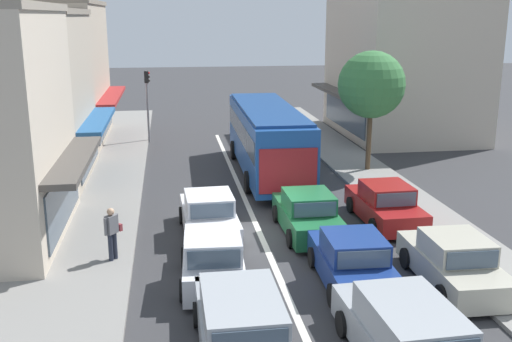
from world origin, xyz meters
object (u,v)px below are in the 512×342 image
city_bus (267,135)px  parked_sedan_kerb_front (454,263)px  hatchback_adjacent_lane_lead (213,260)px  wagon_queue_far_back (241,326)px  sedan_adjacent_lane_trail (353,262)px  wagon_queue_gap_filler (405,336)px  sedan_behind_bus_mid (308,215)px  pedestrian_with_handbag_near (112,230)px  traffic_light_downstreet (147,94)px  sedan_behind_bus_near (209,216)px  street_tree_right (372,85)px  parked_sedan_kerb_second (385,205)px

city_bus → parked_sedan_kerb_front: (3.15, -12.64, -1.22)m
city_bus → hatchback_adjacent_lane_lead: bearing=-106.6°
wagon_queue_far_back → sedan_adjacent_lane_trail: bearing=42.0°
city_bus → sedan_adjacent_lane_trail: 12.26m
city_bus → wagon_queue_gap_filler: city_bus is taller
sedan_behind_bus_mid → pedestrian_with_handbag_near: 6.66m
sedan_behind_bus_mid → wagon_queue_gap_filler: (0.16, -8.29, 0.08)m
wagon_queue_far_back → traffic_light_downstreet: size_ratio=1.07×
traffic_light_downstreet → sedan_behind_bus_near: bearing=-81.4°
sedan_behind_bus_mid → wagon_queue_gap_filler: bearing=-88.9°
wagon_queue_far_back → traffic_light_downstreet: (-2.55, 23.75, 2.11)m
sedan_behind_bus_near → street_tree_right: bearing=42.4°
street_tree_right → sedan_adjacent_lane_trail: bearing=-110.6°
sedan_behind_bus_near → parked_sedan_kerb_front: same height
sedan_behind_bus_near → street_tree_right: size_ratio=0.74×
sedan_adjacent_lane_trail → pedestrian_with_handbag_near: size_ratio=2.61×
sedan_behind_bus_mid → hatchback_adjacent_lane_lead: hatchback_adjacent_lane_lead is taller
sedan_adjacent_lane_trail → sedan_behind_bus_near: (-3.66, 4.55, 0.00)m
parked_sedan_kerb_second → traffic_light_downstreet: traffic_light_downstreet is taller
parked_sedan_kerb_front → pedestrian_with_handbag_near: 9.91m
sedan_adjacent_lane_trail → sedan_behind_bus_mid: size_ratio=1.01×
city_bus → parked_sedan_kerb_front: size_ratio=2.57×
wagon_queue_far_back → parked_sedan_kerb_front: (6.29, 2.73, -0.08)m
city_bus → sedan_behind_bus_mid: 8.09m
street_tree_right → city_bus: bearing=178.0°
sedan_behind_bus_mid → street_tree_right: bearing=58.4°
hatchback_adjacent_lane_lead → pedestrian_with_handbag_near: (-2.87, 1.83, 0.36)m
pedestrian_with_handbag_near → hatchback_adjacent_lane_lead: bearing=-32.4°
sedan_adjacent_lane_trail → wagon_queue_far_back: (-3.53, -3.18, 0.08)m
wagon_queue_far_back → hatchback_adjacent_lane_lead: size_ratio=1.19×
city_bus → parked_sedan_kerb_second: 8.08m
sedan_adjacent_lane_trail → sedan_behind_bus_near: bearing=128.8°
traffic_light_downstreet → street_tree_right: street_tree_right is taller
wagon_queue_far_back → parked_sedan_kerb_front: wagon_queue_far_back is taller
hatchback_adjacent_lane_lead → pedestrian_with_handbag_near: pedestrian_with_handbag_near is taller
wagon_queue_far_back → hatchback_adjacent_lane_lead: (-0.31, 3.82, -0.04)m
wagon_queue_far_back → parked_sedan_kerb_second: bearing=52.0°
traffic_light_downstreet → wagon_queue_far_back: bearing=-83.9°
wagon_queue_far_back → hatchback_adjacent_lane_lead: 3.83m
sedan_behind_bus_mid → wagon_queue_gap_filler: 8.30m
parked_sedan_kerb_second → parked_sedan_kerb_front: bearing=-89.6°
wagon_queue_gap_filler → traffic_light_downstreet: bearing=103.5°
hatchback_adjacent_lane_lead → parked_sedan_kerb_second: bearing=32.6°
parked_sedan_kerb_second → street_tree_right: (1.79, 7.19, 3.50)m
sedan_behind_bus_mid → pedestrian_with_handbag_near: (-6.42, -1.73, 0.40)m
sedan_behind_bus_mid → wagon_queue_gap_filler: size_ratio=0.92×
wagon_queue_gap_filler → sedan_adjacent_lane_trail: bearing=88.1°
parked_sedan_kerb_front → traffic_light_downstreet: traffic_light_downstreet is taller
sedan_behind_bus_near → traffic_light_downstreet: bearing=98.6°
traffic_light_downstreet → street_tree_right: size_ratio=0.73×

